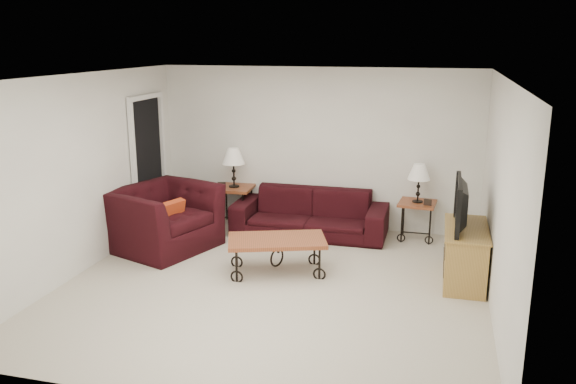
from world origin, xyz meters
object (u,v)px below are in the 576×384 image
object	(u,v)px
coffee_table	(277,256)
television	(467,204)
tv_stand	(465,255)
armchair	(164,218)
sofa	(310,213)
side_table_left	(235,206)
lamp_left	(234,168)
lamp_right	(419,183)
backpack	(364,229)
side_table_right	(416,221)

from	to	relation	value
coffee_table	television	xyz separation A→B (m)	(2.28, 0.33, 0.75)
tv_stand	television	xyz separation A→B (m)	(-0.02, 0.00, 0.64)
armchair	tv_stand	bearing A→B (deg)	-72.17
sofa	tv_stand	world-z (taller)	tv_stand
side_table_left	lamp_left	xyz separation A→B (m)	(0.00, 0.00, 0.63)
lamp_left	lamp_right	world-z (taller)	lamp_left
coffee_table	backpack	bearing A→B (deg)	57.39
sofa	side_table_left	xyz separation A→B (m)	(-1.28, 0.18, -0.03)
lamp_left	coffee_table	distance (m)	2.27
sofa	armchair	size ratio (longest dim) A/B	1.70
television	backpack	xyz separation A→B (m)	(-1.35, 1.12, -0.77)
tv_stand	backpack	world-z (taller)	tv_stand
armchair	television	distance (m)	4.12
side_table_left	lamp_left	distance (m)	0.63
lamp_left	lamp_right	size ratio (longest dim) A/B	1.09
coffee_table	tv_stand	xyz separation A→B (m)	(2.30, 0.33, 0.11)
tv_stand	backpack	xyz separation A→B (m)	(-1.37, 1.12, -0.13)
sofa	lamp_left	size ratio (longest dim) A/B	3.71
armchair	sofa	bearing A→B (deg)	-39.04
armchair	tv_stand	xyz separation A→B (m)	(4.11, -0.16, -0.10)
side_table_right	armchair	xyz separation A→B (m)	(-3.46, -1.30, 0.16)
side_table_left	side_table_right	bearing A→B (deg)	0.00
armchair	backpack	world-z (taller)	armchair
side_table_left	lamp_right	bearing A→B (deg)	0.00
lamp_left	tv_stand	xyz separation A→B (m)	(3.51, -1.46, -0.59)
tv_stand	armchair	bearing A→B (deg)	177.79
television	backpack	distance (m)	1.92
lamp_left	lamp_right	distance (m)	2.86
side_table_left	coffee_table	size ratio (longest dim) A/B	0.51
side_table_right	backpack	bearing A→B (deg)	-154.97
lamp_left	side_table_right	bearing A→B (deg)	0.00
side_table_left	backpack	size ratio (longest dim) A/B	1.48
lamp_right	armchair	distance (m)	3.72
armchair	tv_stand	distance (m)	4.11
television	sofa	bearing A→B (deg)	-120.08
lamp_left	backpack	size ratio (longest dim) A/B	1.48
side_table_right	tv_stand	size ratio (longest dim) A/B	0.50
backpack	coffee_table	bearing A→B (deg)	-126.61
lamp_left	lamp_right	xyz separation A→B (m)	(2.86, 0.00, -0.08)
backpack	armchair	bearing A→B (deg)	-164.58
television	backpack	world-z (taller)	television
backpack	television	bearing A→B (deg)	-43.63
coffee_table	television	distance (m)	2.42
lamp_right	armchair	xyz separation A→B (m)	(-3.46, -1.30, -0.42)
tv_stand	backpack	distance (m)	1.78
sofa	side_table_left	world-z (taller)	sofa
television	armchair	bearing A→B (deg)	-92.22
armchair	lamp_left	bearing A→B (deg)	-4.54
coffee_table	backpack	distance (m)	1.72
lamp_right	tv_stand	world-z (taller)	lamp_right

